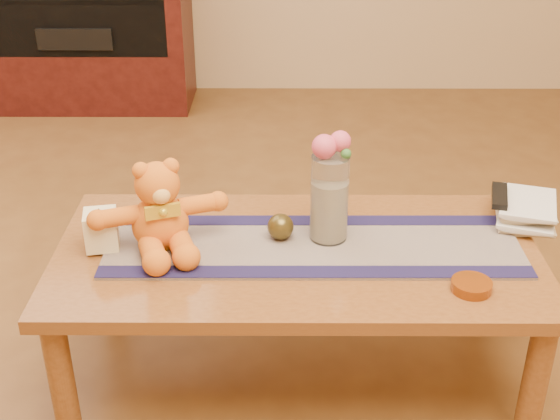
{
  "coord_description": "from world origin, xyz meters",
  "views": [
    {
      "loc": [
        -0.04,
        -1.83,
        1.56
      ],
      "look_at": [
        -0.05,
        0.0,
        0.58
      ],
      "focal_mm": 47.38,
      "sensor_mm": 36.0,
      "label": 1
    }
  ],
  "objects_px": {
    "bronze_ball": "(281,227)",
    "book_bottom": "(496,216)",
    "teddy_bear": "(159,206)",
    "glass_vase": "(329,198)",
    "tv_remote": "(500,196)",
    "pillar_candle": "(101,230)",
    "amber_dish": "(471,286)"
  },
  "relations": [
    {
      "from": "bronze_ball",
      "to": "book_bottom",
      "type": "bearing_deg",
      "value": 11.51
    },
    {
      "from": "pillar_candle",
      "to": "tv_remote",
      "type": "xyz_separation_m",
      "value": [
        1.18,
        0.17,
        0.02
      ]
    },
    {
      "from": "teddy_bear",
      "to": "tv_remote",
      "type": "xyz_separation_m",
      "value": [
        1.01,
        0.16,
        -0.05
      ]
    },
    {
      "from": "amber_dish",
      "to": "tv_remote",
      "type": "bearing_deg",
      "value": 66.98
    },
    {
      "from": "teddy_bear",
      "to": "amber_dish",
      "type": "xyz_separation_m",
      "value": [
        0.85,
        -0.22,
        -0.12
      ]
    },
    {
      "from": "book_bottom",
      "to": "pillar_candle",
      "type": "bearing_deg",
      "value": -159.96
    },
    {
      "from": "bronze_ball",
      "to": "book_bottom",
      "type": "height_order",
      "value": "bronze_ball"
    },
    {
      "from": "book_bottom",
      "to": "teddy_bear",
      "type": "bearing_deg",
      "value": -159.16
    },
    {
      "from": "glass_vase",
      "to": "tv_remote",
      "type": "relative_size",
      "value": 1.62
    },
    {
      "from": "glass_vase",
      "to": "amber_dish",
      "type": "distance_m",
      "value": 0.47
    },
    {
      "from": "pillar_candle",
      "to": "amber_dish",
      "type": "distance_m",
      "value": 1.04
    },
    {
      "from": "teddy_bear",
      "to": "bronze_ball",
      "type": "relative_size",
      "value": 4.81
    },
    {
      "from": "bronze_ball",
      "to": "amber_dish",
      "type": "xyz_separation_m",
      "value": [
        0.51,
        -0.26,
        -0.03
      ]
    },
    {
      "from": "book_bottom",
      "to": "amber_dish",
      "type": "xyz_separation_m",
      "value": [
        -0.17,
        -0.39,
        0.0
      ]
    },
    {
      "from": "glass_vase",
      "to": "book_bottom",
      "type": "relative_size",
      "value": 1.17
    },
    {
      "from": "book_bottom",
      "to": "glass_vase",
      "type": "bearing_deg",
      "value": -154.95
    },
    {
      "from": "bronze_ball",
      "to": "amber_dish",
      "type": "height_order",
      "value": "bronze_ball"
    },
    {
      "from": "bronze_ball",
      "to": "tv_remote",
      "type": "xyz_separation_m",
      "value": [
        0.67,
        0.13,
        0.04
      ]
    },
    {
      "from": "teddy_bear",
      "to": "book_bottom",
      "type": "relative_size",
      "value": 1.67
    },
    {
      "from": "glass_vase",
      "to": "pillar_candle",
      "type": "bearing_deg",
      "value": -175.32
    },
    {
      "from": "bronze_ball",
      "to": "teddy_bear",
      "type": "bearing_deg",
      "value": -174.02
    },
    {
      "from": "teddy_bear",
      "to": "glass_vase",
      "type": "bearing_deg",
      "value": -14.42
    },
    {
      "from": "teddy_bear",
      "to": "amber_dish",
      "type": "bearing_deg",
      "value": -33.95
    },
    {
      "from": "glass_vase",
      "to": "tv_remote",
      "type": "height_order",
      "value": "glass_vase"
    },
    {
      "from": "bronze_ball",
      "to": "tv_remote",
      "type": "bearing_deg",
      "value": 10.75
    },
    {
      "from": "bronze_ball",
      "to": "glass_vase",
      "type": "bearing_deg",
      "value": 2.37
    },
    {
      "from": "teddy_bear",
      "to": "amber_dish",
      "type": "relative_size",
      "value": 3.47
    },
    {
      "from": "teddy_bear",
      "to": "glass_vase",
      "type": "relative_size",
      "value": 1.43
    },
    {
      "from": "pillar_candle",
      "to": "amber_dish",
      "type": "relative_size",
      "value": 1.02
    },
    {
      "from": "pillar_candle",
      "to": "book_bottom",
      "type": "distance_m",
      "value": 1.2
    },
    {
      "from": "amber_dish",
      "to": "pillar_candle",
      "type": "bearing_deg",
      "value": 168.38
    },
    {
      "from": "pillar_candle",
      "to": "tv_remote",
      "type": "height_order",
      "value": "pillar_candle"
    }
  ]
}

